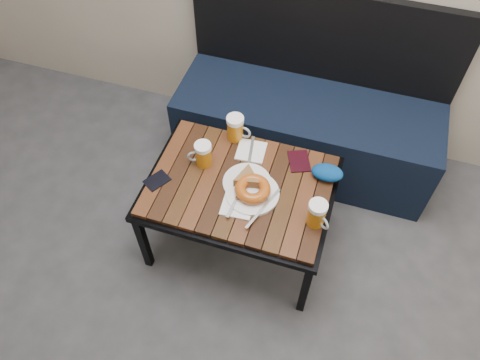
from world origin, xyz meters
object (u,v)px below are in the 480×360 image
(plate_pie, at_px, (247,180))
(plate_bagel, at_px, (253,191))
(knit_pouch, at_px, (327,173))
(beer_mug_centre, at_px, (236,128))
(bench, at_px, (307,123))
(passport_burgundy, at_px, (299,161))
(beer_mug_right, at_px, (317,214))
(passport_navy, at_px, (157,180))
(cafe_table, at_px, (240,190))
(beer_mug_left, at_px, (203,154))

(plate_pie, relative_size, plate_bagel, 0.71)
(plate_pie, distance_m, knit_pouch, 0.36)
(plate_pie, relative_size, knit_pouch, 1.51)
(beer_mug_centre, xyz_separation_m, plate_pie, (0.13, -0.25, -0.04))
(bench, bearing_deg, passport_burgundy, -84.81)
(plate_pie, bearing_deg, plate_bagel, -50.88)
(beer_mug_centre, bearing_deg, beer_mug_right, -33.35)
(beer_mug_right, height_order, knit_pouch, beer_mug_right)
(plate_pie, relative_size, passport_burgundy, 1.70)
(passport_navy, bearing_deg, plate_bagel, 38.78)
(beer_mug_right, height_order, passport_navy, beer_mug_right)
(cafe_table, distance_m, plate_bagel, 0.11)
(beer_mug_right, distance_m, knit_pouch, 0.25)
(knit_pouch, bearing_deg, beer_mug_left, -170.74)
(bench, bearing_deg, knit_pouch, -70.19)
(passport_navy, bearing_deg, beer_mug_left, 75.66)
(beer_mug_centre, bearing_deg, plate_pie, -57.90)
(bench, xyz_separation_m, plate_bagel, (-0.11, -0.69, 0.23))
(beer_mug_left, height_order, plate_pie, beer_mug_left)
(plate_pie, bearing_deg, knit_pouch, 23.66)
(cafe_table, bearing_deg, beer_mug_right, -14.86)
(beer_mug_centre, xyz_separation_m, knit_pouch, (0.46, -0.10, -0.04))
(plate_bagel, xyz_separation_m, knit_pouch, (0.29, 0.19, 0.00))
(beer_mug_left, xyz_separation_m, knit_pouch, (0.56, 0.09, -0.03))
(beer_mug_right, xyz_separation_m, passport_burgundy, (-0.14, 0.30, -0.06))
(beer_mug_centre, height_order, plate_bagel, beer_mug_centre)
(bench, height_order, beer_mug_centre, bench)
(beer_mug_right, xyz_separation_m, plate_pie, (-0.33, 0.11, -0.04))
(passport_burgundy, bearing_deg, bench, 72.95)
(cafe_table, distance_m, knit_pouch, 0.40)
(bench, relative_size, cafe_table, 1.67)
(cafe_table, bearing_deg, beer_mug_centre, 111.69)
(beer_mug_centre, bearing_deg, bench, 57.86)
(plate_pie, xyz_separation_m, passport_burgundy, (0.19, 0.19, -0.02))
(plate_pie, bearing_deg, passport_burgundy, 45.31)
(plate_bagel, bearing_deg, passport_navy, -172.35)
(beer_mug_right, distance_m, passport_burgundy, 0.34)
(cafe_table, relative_size, passport_navy, 7.86)
(plate_pie, relative_size, passport_navy, 2.03)
(bench, distance_m, beer_mug_left, 0.74)
(plate_pie, distance_m, passport_burgundy, 0.27)
(passport_navy, relative_size, passport_burgundy, 0.84)
(plate_bagel, relative_size, passport_burgundy, 2.39)
(plate_bagel, distance_m, passport_navy, 0.43)
(plate_bagel, bearing_deg, beer_mug_left, 158.79)
(bench, xyz_separation_m, passport_burgundy, (0.04, -0.44, 0.20))
(beer_mug_right, relative_size, knit_pouch, 0.89)
(passport_burgundy, bearing_deg, cafe_table, -159.55)
(beer_mug_left, bearing_deg, beer_mug_right, 141.95)
(knit_pouch, bearing_deg, plate_bagel, -146.25)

